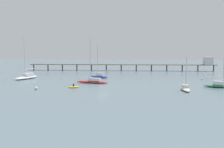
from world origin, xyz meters
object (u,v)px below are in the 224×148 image
at_px(sailboat_blue, 99,76).
at_px(dinghy_yellow, 74,87).
at_px(sailboat_green, 221,85).
at_px(mooring_buoy_near, 202,79).
at_px(pier, 147,64).
at_px(sailboat_red, 93,80).
at_px(mooring_buoy_far, 36,88).
at_px(sailboat_white, 27,76).
at_px(sailboat_cream, 185,88).

xyz_separation_m(sailboat_blue, dinghy_yellow, (-2.11, -21.65, -0.57)).
xyz_separation_m(sailboat_green, mooring_buoy_near, (-0.72, 15.50, -0.39)).
relative_size(pier, sailboat_blue, 7.53).
bearing_deg(sailboat_red, mooring_buoy_far, -128.79).
height_order(sailboat_blue, dinghy_yellow, sailboat_blue).
bearing_deg(sailboat_white, dinghy_yellow, -36.88).
xyz_separation_m(pier, mooring_buoy_far, (-26.60, -57.08, -2.99)).
bearing_deg(mooring_buoy_far, sailboat_white, 123.31).
relative_size(sailboat_blue, dinghy_yellow, 3.91).
height_order(sailboat_white, dinghy_yellow, sailboat_white).
height_order(sailboat_white, mooring_buoy_far, sailboat_white).
relative_size(sailboat_blue, mooring_buoy_far, 15.49).
distance_m(sailboat_blue, sailboat_white, 23.68).
bearing_deg(mooring_buoy_near, dinghy_yellow, -149.71).
bearing_deg(pier, sailboat_cream, -81.68).
height_order(sailboat_green, dinghy_yellow, sailboat_green).
xyz_separation_m(dinghy_yellow, mooring_buoy_far, (-7.71, -4.30, 0.16)).
height_order(dinghy_yellow, mooring_buoy_far, dinghy_yellow).
height_order(pier, mooring_buoy_near, pier).
height_order(pier, dinghy_yellow, pier).
height_order(sailboat_red, dinghy_yellow, sailboat_red).
bearing_deg(sailboat_blue, dinghy_yellow, -95.58).
bearing_deg(mooring_buoy_far, dinghy_yellow, 29.16).
bearing_deg(sailboat_blue, mooring_buoy_far, -110.74).
bearing_deg(sailboat_green, sailboat_blue, 154.14).
bearing_deg(sailboat_cream, mooring_buoy_near, 67.48).
relative_size(pier, sailboat_cream, 11.10).
xyz_separation_m(sailboat_cream, sailboat_red, (-23.84, 9.17, 0.17)).
bearing_deg(sailboat_red, sailboat_green, -6.22).
relative_size(pier, mooring_buoy_near, 133.64).
bearing_deg(sailboat_red, dinghy_yellow, -107.77).
bearing_deg(sailboat_white, mooring_buoy_far, -56.69).
bearing_deg(dinghy_yellow, sailboat_cream, -0.79).
xyz_separation_m(dinghy_yellow, mooring_buoy_near, (35.39, 20.67, 0.11)).
distance_m(sailboat_red, sailboat_white, 24.56).
xyz_separation_m(sailboat_red, sailboat_white, (-23.60, 6.79, 0.07)).
height_order(sailboat_cream, dinghy_yellow, sailboat_cream).
bearing_deg(mooring_buoy_near, mooring_buoy_far, -149.91).
height_order(sailboat_blue, mooring_buoy_far, sailboat_blue).
height_order(sailboat_cream, mooring_buoy_far, sailboat_cream).
bearing_deg(sailboat_red, mooring_buoy_near, 20.03).
bearing_deg(dinghy_yellow, pier, 70.31).
relative_size(sailboat_red, mooring_buoy_far, 17.10).
distance_m(pier, sailboat_white, 54.43).
height_order(pier, sailboat_white, sailboat_white).
bearing_deg(sailboat_red, sailboat_cream, -21.03).
distance_m(sailboat_white, sailboat_green, 57.83).
xyz_separation_m(sailboat_green, dinghy_yellow, (-36.11, -5.17, -0.50)).
relative_size(sailboat_cream, sailboat_red, 0.62).
distance_m(sailboat_green, mooring_buoy_far, 44.83).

